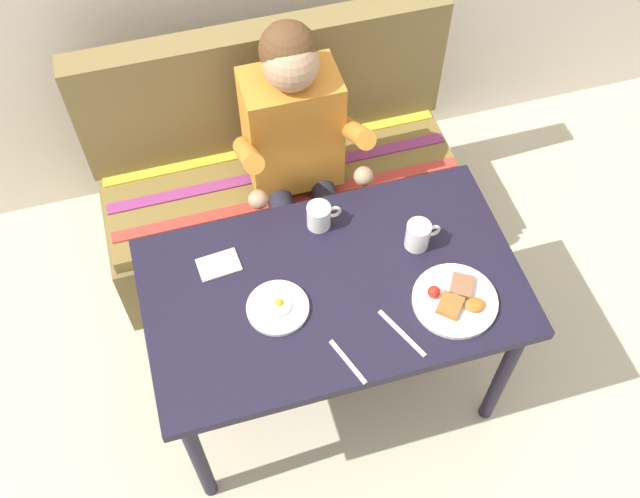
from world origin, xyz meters
TOP-DOWN VIEW (x-y plane):
  - ground_plane at (0.00, 0.00)m, footprint 8.00×8.00m
  - table at (0.00, 0.00)m, footprint 1.20×0.70m
  - couch at (0.00, 0.76)m, footprint 1.44×0.56m
  - person at (0.04, 0.59)m, footprint 0.45×0.61m
  - plate_breakfast at (0.35, -0.16)m, footprint 0.27×0.27m
  - plate_eggs at (-0.19, -0.04)m, footprint 0.20×0.20m
  - coffee_mug at (0.31, 0.08)m, footprint 0.12×0.08m
  - coffee_mug_second at (0.02, 0.24)m, footprint 0.12×0.08m
  - napkin at (-0.33, 0.17)m, footprint 0.14×0.10m
  - fork at (-0.03, -0.27)m, footprint 0.07×0.16m
  - knife at (0.15, -0.22)m, footprint 0.09×0.19m

SIDE VIEW (x-z plane):
  - ground_plane at x=0.00m, z-range 0.00..0.00m
  - couch at x=0.00m, z-range -0.17..0.83m
  - table at x=0.00m, z-range 0.28..1.01m
  - fork at x=-0.03m, z-range 0.73..0.73m
  - knife at x=0.15m, z-range 0.73..0.73m
  - napkin at x=-0.33m, z-range 0.73..0.74m
  - plate_eggs at x=-0.19m, z-range 0.72..0.76m
  - person at x=0.04m, z-range 0.13..1.35m
  - plate_breakfast at x=0.35m, z-range 0.72..0.77m
  - coffee_mug_second at x=0.02m, z-range 0.73..0.82m
  - coffee_mug at x=0.31m, z-range 0.73..0.83m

